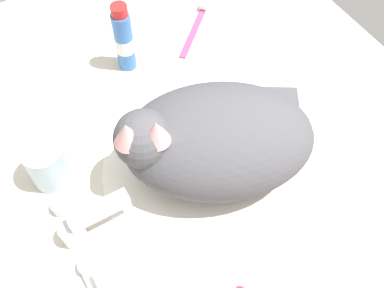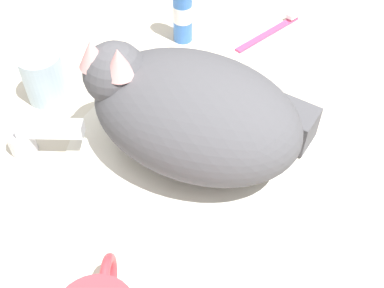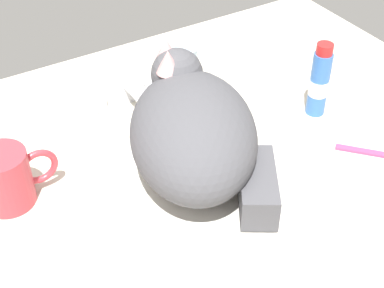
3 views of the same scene
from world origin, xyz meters
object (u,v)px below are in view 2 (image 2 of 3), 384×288
Objects in this scene: toothpaste_bottle at (182,8)px; toothbrush at (272,30)px; faucet at (31,139)px; soap_bar at (14,204)px; rinse_cup at (44,77)px; cat at (191,110)px.

toothpaste_bottle reaches higher than toothbrush.
faucet is 0.98× the size of toothpaste_bottle.
faucet reaches higher than soap_bar.
faucet is 33.06cm from toothpaste_bottle.
faucet is 1.70× the size of rinse_cup.
cat is 2.49× the size of toothpaste_bottle.
toothpaste_bottle is (25.88, 2.03, -1.43)cm from cat.
faucet is 1.99× the size of soap_bar.
faucet is at bearing 91.46° from cat.
toothpaste_bottle is (36.89, -18.91, 4.01)cm from soap_bar.
cat is 32.15cm from toothbrush.
toothpaste_bottle is at bearing 4.48° from cat.
rinse_cup is 0.58× the size of toothpaste_bottle.
cat is 24.67cm from rinse_cup.
toothpaste_bottle reaches higher than rinse_cup.
cat is 2.76× the size of toothbrush.
soap_bar reaches higher than toothbrush.
toothpaste_bottle is 16.86cm from toothbrush.
soap_bar is at bearing -176.90° from faucet.
faucet reaches higher than toothbrush.
cat is at bearing -88.54° from faucet.
rinse_cup is at bearing 64.62° from cat.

